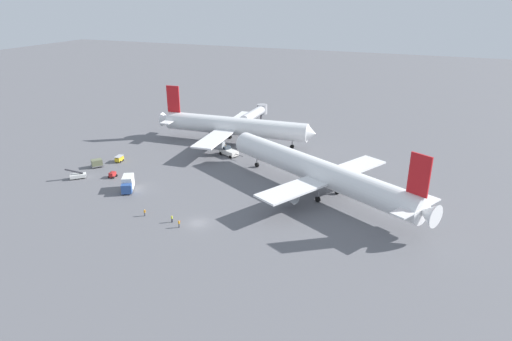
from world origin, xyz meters
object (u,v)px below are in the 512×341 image
object	(u,v)px
gse_catering_truck_tall	(128,184)
gse_baggage_cart_trailing	(119,159)
ground_crew_ramp_agent_by_cones	(172,219)
ground_crew_marshaller_foreground	(145,212)
gse_gpu_cart_small	(113,174)
pushback_tug	(228,151)
ground_crew_wing_walker_right	(179,224)
gse_belt_loader_portside	(78,176)
airliner_being_pushed	(318,171)
gse_container_dolly_flat	(97,163)
jet_bridge	(256,113)
airliner_at_gate_left	(234,126)

from	to	relation	value
gse_catering_truck_tall	gse_baggage_cart_trailing	xyz separation A→B (m)	(-14.69, 15.43, -0.90)
ground_crew_ramp_agent_by_cones	ground_crew_marshaller_foreground	xyz separation A→B (m)	(-6.99, 0.26, -0.02)
gse_baggage_cart_trailing	gse_gpu_cart_small	size ratio (longest dim) A/B	1.31
pushback_tug	gse_catering_truck_tall	distance (m)	34.03
gse_catering_truck_tall	ground_crew_wing_walker_right	xyz separation A→B (m)	(21.16, -11.38, -0.87)
gse_baggage_cart_trailing	ground_crew_wing_walker_right	bearing A→B (deg)	-36.79
gse_belt_loader_portside	gse_baggage_cart_trailing	world-z (taller)	gse_belt_loader_portside
airliner_being_pushed	gse_baggage_cart_trailing	bearing A→B (deg)	-179.82
gse_container_dolly_flat	gse_catering_truck_tall	distance (m)	20.19
gse_gpu_cart_small	ground_crew_wing_walker_right	bearing A→B (deg)	-28.96
ground_crew_ramp_agent_by_cones	jet_bridge	xyz separation A→B (m)	(-11.74, 75.69, 3.40)
gse_gpu_cart_small	airliner_at_gate_left	bearing A→B (deg)	65.50
gse_catering_truck_tall	ground_crew_ramp_agent_by_cones	world-z (taller)	gse_catering_truck_tall
gse_container_dolly_flat	gse_belt_loader_portside	bearing A→B (deg)	-83.59
gse_catering_truck_tall	gse_gpu_cart_small	size ratio (longest dim) A/B	2.81
gse_container_dolly_flat	ground_crew_wing_walker_right	distance (m)	44.21
airliner_at_gate_left	airliner_being_pushed	xyz separation A→B (m)	(34.65, -27.88, 0.24)
airliner_at_gate_left	gse_catering_truck_tall	world-z (taller)	airliner_at_gate_left
gse_belt_loader_portside	gse_baggage_cart_trailing	size ratio (longest dim) A/B	1.52
pushback_tug	ground_crew_marshaller_foreground	bearing A→B (deg)	-90.41
gse_belt_loader_portside	gse_container_dolly_flat	bearing A→B (deg)	96.41
airliner_being_pushed	gse_gpu_cart_small	world-z (taller)	airliner_being_pushed
airliner_being_pushed	gse_baggage_cart_trailing	size ratio (longest dim) A/B	19.16
ground_crew_wing_walker_right	airliner_being_pushed	bearing A→B (deg)	50.84
pushback_tug	ground_crew_marshaller_foreground	distance (m)	41.62
gse_belt_loader_portside	ground_crew_wing_walker_right	xyz separation A→B (m)	(37.92, -12.62, 0.06)
gse_container_dolly_flat	ground_crew_marshaller_foreground	size ratio (longest dim) A/B	2.44
pushback_tug	gse_gpu_cart_small	world-z (taller)	pushback_tug
gse_baggage_cart_trailing	gse_belt_loader_portside	bearing A→B (deg)	-98.28
airliner_being_pushed	ground_crew_wing_walker_right	bearing A→B (deg)	-129.16
pushback_tug	ground_crew_wing_walker_right	xyz separation A→B (m)	(9.24, -43.24, -0.38)
gse_belt_loader_portside	gse_gpu_cart_small	distance (m)	8.81
airliner_at_gate_left	ground_crew_wing_walker_right	xyz separation A→B (m)	(12.67, -54.87, -4.52)
gse_container_dolly_flat	gse_catering_truck_tall	size ratio (longest dim) A/B	0.62
gse_belt_loader_portside	ground_crew_marshaller_foreground	distance (m)	30.43
gse_belt_loader_portside	gse_gpu_cart_small	world-z (taller)	gse_belt_loader_portside
gse_baggage_cart_trailing	pushback_tug	bearing A→B (deg)	31.70
airliner_at_gate_left	gse_baggage_cart_trailing	bearing A→B (deg)	-129.56
gse_catering_truck_tall	gse_gpu_cart_small	bearing A→B (deg)	149.43
gse_gpu_cart_small	ground_crew_wing_walker_right	world-z (taller)	gse_gpu_cart_small
airliner_at_gate_left	jet_bridge	distance (m)	22.28
gse_catering_truck_tall	gse_baggage_cart_trailing	world-z (taller)	gse_catering_truck_tall
airliner_being_pushed	jet_bridge	distance (m)	61.84
gse_belt_loader_portside	ground_crew_wing_walker_right	distance (m)	39.96
pushback_tug	ground_crew_ramp_agent_by_cones	size ratio (longest dim) A/B	5.52
gse_baggage_cart_trailing	jet_bridge	xyz separation A→B (m)	(21.56, 50.25, 3.39)
ground_crew_marshaller_foreground	jet_bridge	bearing A→B (deg)	93.61
airliner_being_pushed	gse_baggage_cart_trailing	world-z (taller)	airliner_being_pushed
airliner_being_pushed	gse_catering_truck_tall	world-z (taller)	airliner_being_pushed
gse_gpu_cart_small	ground_crew_ramp_agent_by_cones	world-z (taller)	gse_gpu_cart_small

